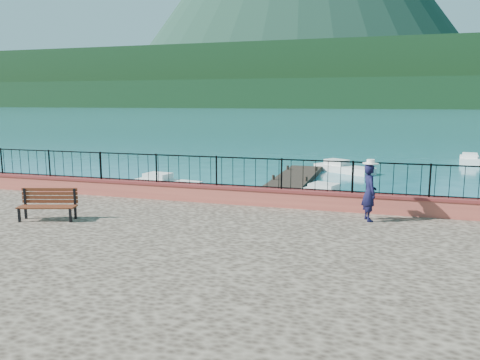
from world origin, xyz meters
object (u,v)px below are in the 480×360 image
Objects in this scene: boat_1 at (334,193)px; boat_5 at (469,157)px; boat_0 at (167,181)px; boat_4 at (344,166)px; person at (369,192)px; park_bench at (48,211)px.

boat_1 and boat_5 have the same top height.
boat_0 and boat_4 have the same top height.
boat_4 is at bearing 54.67° from boat_0.
boat_5 is (6.58, 24.71, -1.61)m from person.
boat_4 is at bearing -13.33° from person.
boat_4 is 1.18× the size of boat_5.
boat_0 and boat_5 have the same top height.
person is 25.62m from boat_5.
park_bench is at bearing 158.78° from boat_5.
person is at bearing -58.50° from boat_1.
person is 0.48× the size of boat_5.
boat_1 is 18.68m from boat_5.
boat_5 is at bearing 82.96° from boat_1.
park_bench reaches higher than boat_4.
boat_0 is at bearing -165.15° from boat_1.
boat_1 is at bearing 40.49° from park_bench.
boat_0 is at bearing 82.88° from park_bench.
boat_5 is (8.30, 16.74, 0.00)m from boat_1.
boat_0 is 12.03m from boat_4.
boat_0 is 1.09× the size of boat_5.
person reaches higher than boat_5.
person is 0.48× the size of boat_1.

